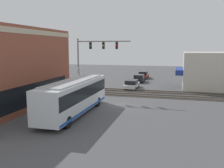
# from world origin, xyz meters

# --- Properties ---
(ground_plane) EXTENTS (120.00, 120.00, 0.00)m
(ground_plane) POSITION_xyz_m (0.00, 0.00, 0.00)
(ground_plane) COLOR #4C4C4F
(shop_building) EXTENTS (8.42, 10.71, 5.64)m
(shop_building) POSITION_xyz_m (14.70, -12.21, 2.82)
(shop_building) COLOR beige
(shop_building) RESTS_ON ground
(city_bus) EXTENTS (11.79, 2.59, 3.33)m
(city_bus) POSITION_xyz_m (-4.86, 2.80, 1.84)
(city_bus) COLOR silver
(city_bus) RESTS_ON ground
(traffic_signal_gantry) EXTENTS (0.42, 7.20, 7.58)m
(traffic_signal_gantry) POSITION_xyz_m (4.59, 4.21, 5.59)
(traffic_signal_gantry) COLOR gray
(traffic_signal_gantry) RESTS_ON ground
(crossing_signal) EXTENTS (1.41, 1.18, 3.81)m
(crossing_signal) POSITION_xyz_m (4.11, 5.96, 2.30)
(crossing_signal) COLOR gray
(crossing_signal) RESTS_ON ground
(rail_track_near) EXTENTS (2.60, 60.00, 0.15)m
(rail_track_near) POSITION_xyz_m (6.00, 0.00, 0.03)
(rail_track_near) COLOR #332D28
(rail_track_near) RESTS_ON ground
(rail_track_far) EXTENTS (2.60, 60.00, 0.15)m
(rail_track_far) POSITION_xyz_m (9.20, 0.00, 0.03)
(rail_track_far) COLOR #332D28
(rail_track_far) RESTS_ON ground
(parked_car_white) EXTENTS (4.86, 1.82, 1.39)m
(parked_car_white) POSITION_xyz_m (11.36, 0.20, 0.65)
(parked_car_white) COLOR silver
(parked_car_white) RESTS_ON ground
(parked_car_black) EXTENTS (4.27, 1.82, 1.41)m
(parked_car_black) POSITION_xyz_m (18.91, 0.20, 0.65)
(parked_car_black) COLOR black
(parked_car_black) RESTS_ON ground
(parked_car_red) EXTENTS (4.56, 1.82, 1.47)m
(parked_car_red) POSITION_xyz_m (24.73, 0.20, 0.68)
(parked_car_red) COLOR #B21E19
(parked_car_red) RESTS_ON ground
(pedestrian_at_crossing) EXTENTS (0.34, 0.34, 1.84)m
(pedestrian_at_crossing) POSITION_xyz_m (3.63, 4.93, 0.95)
(pedestrian_at_crossing) COLOR #2D3351
(pedestrian_at_crossing) RESTS_ON ground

